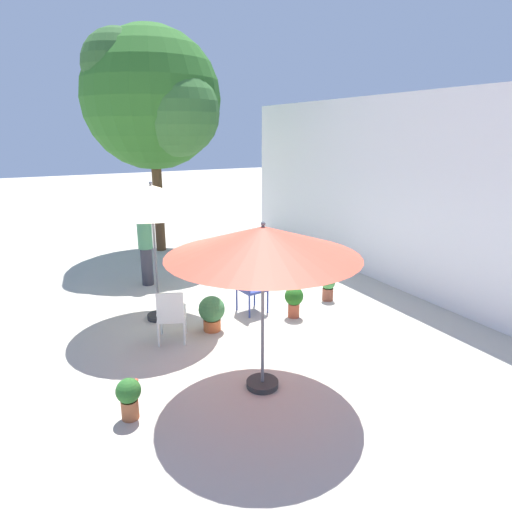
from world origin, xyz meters
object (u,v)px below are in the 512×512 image
at_px(potted_plant_3, 328,287).
at_px(potted_plant_5, 227,251).
at_px(shade_tree, 154,98).
at_px(standing_person, 146,246).
at_px(potted_plant_4, 212,311).
at_px(patio_chair_1, 248,287).
at_px(potted_plant_0, 129,396).
at_px(potted_plant_2, 294,299).
at_px(potted_plant_1, 284,254).
at_px(patio_chair_0, 171,314).
at_px(patio_umbrella_0, 263,242).
at_px(patio_umbrella_1, 151,198).
at_px(cafe_table_0, 259,258).

height_order(potted_plant_3, potted_plant_5, potted_plant_5).
xyz_separation_m(shade_tree, standing_person, (2.73, -1.12, -3.28)).
bearing_deg(potted_plant_4, shade_tree, 172.87).
relative_size(shade_tree, patio_chair_1, 6.71).
height_order(potted_plant_0, standing_person, standing_person).
bearing_deg(potted_plant_3, potted_plant_0, -65.34).
bearing_deg(patio_chair_1, potted_plant_2, 48.63).
bearing_deg(potted_plant_4, potted_plant_1, 129.87).
height_order(patio_chair_0, potted_plant_2, patio_chair_0).
bearing_deg(patio_chair_1, potted_plant_1, 135.45).
xyz_separation_m(patio_chair_0, patio_chair_1, (-0.53, 1.67, 0.02)).
bearing_deg(patio_umbrella_0, potted_plant_1, 146.02).
xyz_separation_m(patio_chair_0, potted_plant_5, (-3.66, 2.59, -0.17)).
relative_size(patio_umbrella_1, potted_plant_0, 4.79).
relative_size(cafe_table_0, potted_plant_5, 1.15).
xyz_separation_m(patio_umbrella_0, standing_person, (-4.83, -0.38, -1.13)).
relative_size(patio_chair_1, potted_plant_2, 1.52).
bearing_deg(shade_tree, potted_plant_5, 28.69).
xyz_separation_m(patio_chair_1, standing_person, (-2.47, -1.33, 0.39)).
xyz_separation_m(patio_chair_0, standing_person, (-3.01, 0.33, 0.40)).
height_order(potted_plant_1, standing_person, standing_person).
height_order(patio_chair_1, standing_person, standing_person).
bearing_deg(potted_plant_4, standing_person, -171.69).
distance_m(potted_plant_0, potted_plant_4, 2.56).
bearing_deg(patio_chair_0, potted_plant_4, 99.94).
height_order(patio_umbrella_0, potted_plant_2, patio_umbrella_0).
distance_m(potted_plant_3, standing_person, 4.10).
bearing_deg(patio_umbrella_1, patio_chair_0, -3.17).
xyz_separation_m(shade_tree, potted_plant_0, (7.42, -2.50, -3.89)).
distance_m(shade_tree, potted_plant_2, 7.00).
distance_m(potted_plant_1, standing_person, 3.41).
bearing_deg(potted_plant_4, potted_plant_0, -44.53).
relative_size(cafe_table_0, potted_plant_4, 1.14).
bearing_deg(patio_umbrella_1, potted_plant_2, 64.23).
height_order(patio_umbrella_1, standing_person, patio_umbrella_1).
relative_size(potted_plant_1, potted_plant_3, 1.36).
bearing_deg(potted_plant_0, potted_plant_4, 135.47).
relative_size(potted_plant_0, potted_plant_1, 0.75).
bearing_deg(potted_plant_5, patio_chair_0, -35.31).
distance_m(cafe_table_0, patio_chair_0, 3.57).
bearing_deg(shade_tree, potted_plant_0, -18.58).
height_order(patio_chair_0, patio_chair_1, patio_chair_0).
height_order(potted_plant_0, potted_plant_2, potted_plant_2).
relative_size(potted_plant_3, standing_person, 0.30).
relative_size(patio_umbrella_1, potted_plant_5, 4.11).
height_order(patio_chair_1, potted_plant_2, patio_chair_1).
distance_m(patio_chair_0, potted_plant_2, 2.33).
bearing_deg(potted_plant_2, potted_plant_3, 110.11).
height_order(potted_plant_5, standing_person, standing_person).
xyz_separation_m(potted_plant_3, potted_plant_4, (0.21, -2.64, 0.06)).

